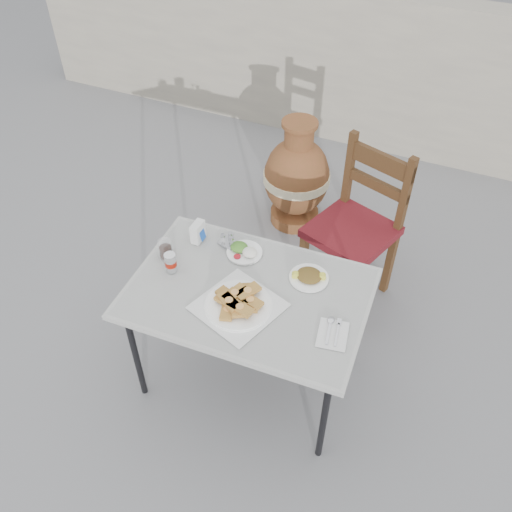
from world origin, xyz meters
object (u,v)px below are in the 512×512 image
at_px(cola_glass, 165,250).
at_px(chair, 356,226).
at_px(salad_chopped_plate, 309,276).
at_px(napkin_holder, 198,232).
at_px(salad_rice_plate, 244,251).
at_px(soda_can, 171,262).
at_px(condiment_caddy, 229,241).
at_px(terracotta_urn, 297,178).
at_px(cafe_table, 248,297).
at_px(pide_plate, 238,302).

bearing_deg(cola_glass, chair, 46.55).
distance_m(salad_chopped_plate, napkin_holder, 0.61).
relative_size(salad_rice_plate, salad_chopped_plate, 0.95).
relative_size(salad_chopped_plate, napkin_holder, 1.79).
relative_size(salad_chopped_plate, cola_glass, 1.96).
xyz_separation_m(soda_can, condiment_caddy, (0.17, 0.27, -0.03)).
bearing_deg(terracotta_urn, soda_can, -95.79).
bearing_deg(cafe_table, cola_glass, 174.15).
height_order(soda_can, terracotta_urn, terracotta_urn).
xyz_separation_m(salad_rice_plate, napkin_holder, (-0.25, -0.00, 0.04)).
height_order(salad_chopped_plate, napkin_holder, napkin_holder).
height_order(salad_chopped_plate, condiment_caddy, condiment_caddy).
bearing_deg(cola_glass, salad_chopped_plate, 11.29).
xyz_separation_m(pide_plate, salad_chopped_plate, (0.23, 0.29, -0.02)).
bearing_deg(napkin_holder, salad_rice_plate, 1.04).
bearing_deg(condiment_caddy, salad_rice_plate, -15.16).
bearing_deg(condiment_caddy, cola_glass, -140.83).
bearing_deg(napkin_holder, condiment_caddy, 10.88).
bearing_deg(pide_plate, cafe_table, 89.48).
relative_size(salad_chopped_plate, condiment_caddy, 1.61).
height_order(salad_rice_plate, cola_glass, cola_glass).
bearing_deg(pide_plate, salad_rice_plate, 110.62).
height_order(soda_can, cola_glass, soda_can).
bearing_deg(salad_rice_plate, soda_can, -137.01).
distance_m(salad_chopped_plate, chair, 0.68).
bearing_deg(salad_rice_plate, cola_glass, -152.95).
bearing_deg(chair, soda_can, -108.85).
distance_m(cafe_table, soda_can, 0.40).
relative_size(cola_glass, condiment_caddy, 0.82).
relative_size(pide_plate, chair, 0.44).
xyz_separation_m(cola_glass, terracotta_urn, (0.21, 1.28, -0.34)).
xyz_separation_m(cafe_table, chair, (0.29, 0.84, -0.12)).
bearing_deg(pide_plate, chair, 73.05).
relative_size(cafe_table, salad_chopped_plate, 6.07).
bearing_deg(salad_chopped_plate, chair, 84.84).
relative_size(soda_can, terracotta_urn, 0.13).
xyz_separation_m(cafe_table, pide_plate, (-0.00, -0.11, 0.08)).
height_order(chair, terracotta_urn, chair).
relative_size(cafe_table, soda_can, 11.27).
bearing_deg(condiment_caddy, salad_chopped_plate, -7.79).
height_order(salad_chopped_plate, soda_can, soda_can).
height_order(cafe_table, salad_rice_plate, salad_rice_plate).
bearing_deg(chair, napkin_holder, -117.65).
bearing_deg(terracotta_urn, chair, -42.04).
bearing_deg(chair, salad_chopped_plate, -76.03).
height_order(salad_rice_plate, salad_chopped_plate, salad_rice_plate).
bearing_deg(cafe_table, salad_chopped_plate, 39.14).
relative_size(salad_rice_plate, condiment_caddy, 1.54).
relative_size(cola_glass, terracotta_urn, 0.12).
distance_m(cola_glass, terracotta_urn, 1.34).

